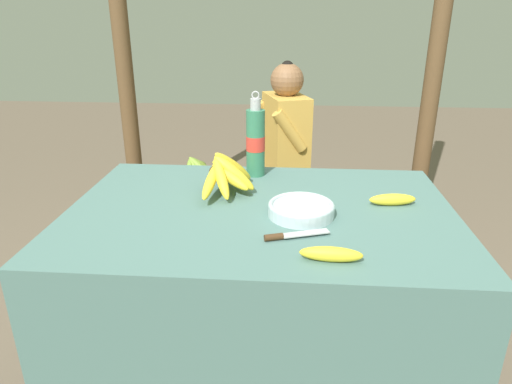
# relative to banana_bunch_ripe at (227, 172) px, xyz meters

# --- Properties ---
(market_counter) EXTENTS (1.29, 0.89, 0.79)m
(market_counter) POSITION_rel_banana_bunch_ripe_xyz_m (0.14, -0.16, -0.47)
(market_counter) COLOR #4C706B
(market_counter) RESTS_ON ground_plane
(banana_bunch_ripe) EXTENTS (0.19, 0.35, 0.16)m
(banana_bunch_ripe) POSITION_rel_banana_bunch_ripe_xyz_m (0.00, 0.00, 0.00)
(banana_bunch_ripe) COLOR #4C381E
(banana_bunch_ripe) RESTS_ON market_counter
(serving_bowl) EXTENTS (0.21, 0.21, 0.04)m
(serving_bowl) POSITION_rel_banana_bunch_ripe_xyz_m (0.27, -0.20, -0.05)
(serving_bowl) COLOR silver
(serving_bowl) RESTS_ON market_counter
(water_bottle) EXTENTS (0.08, 0.08, 0.34)m
(water_bottle) POSITION_rel_banana_bunch_ripe_xyz_m (0.09, 0.18, 0.07)
(water_bottle) COLOR #337556
(water_bottle) RESTS_ON market_counter
(loose_banana_front) EXTENTS (0.17, 0.05, 0.04)m
(loose_banana_front) POSITION_rel_banana_bunch_ripe_xyz_m (0.34, -0.49, -0.05)
(loose_banana_front) COLOR yellow
(loose_banana_front) RESTS_ON market_counter
(loose_banana_side) EXTENTS (0.16, 0.06, 0.04)m
(loose_banana_side) POSITION_rel_banana_bunch_ripe_xyz_m (0.58, -0.09, -0.05)
(loose_banana_side) COLOR yellow
(loose_banana_side) RESTS_ON market_counter
(knife) EXTENTS (0.19, 0.09, 0.02)m
(knife) POSITION_rel_banana_bunch_ripe_xyz_m (0.23, -0.37, -0.06)
(knife) COLOR #BCBCC1
(knife) RESTS_ON market_counter
(wooden_bench) EXTENTS (1.83, 0.32, 0.46)m
(wooden_bench) POSITION_rel_banana_bunch_ripe_xyz_m (0.12, 1.09, -0.47)
(wooden_bench) COLOR brown
(wooden_bench) RESTS_ON ground_plane
(seated_vendor) EXTENTS (0.47, 0.43, 1.16)m
(seated_vendor) POSITION_rel_banana_bunch_ripe_xyz_m (0.16, 1.04, -0.19)
(seated_vendor) COLOR #564C60
(seated_vendor) RESTS_ON ground_plane
(banana_bunch_green) EXTENTS (0.18, 0.29, 0.14)m
(banana_bunch_green) POSITION_rel_banana_bunch_ripe_xyz_m (-0.35, 1.09, -0.34)
(banana_bunch_green) COLOR #4C381E
(banana_bunch_green) RESTS_ON wooden_bench
(support_post_near) EXTENTS (0.11, 0.11, 2.58)m
(support_post_near) POSITION_rel_banana_bunch_ripe_xyz_m (-0.87, 1.45, 0.43)
(support_post_near) COLOR brown
(support_post_near) RESTS_ON ground_plane
(support_post_far) EXTENTS (0.11, 0.11, 2.58)m
(support_post_far) POSITION_rel_banana_bunch_ripe_xyz_m (1.11, 1.45, 0.43)
(support_post_far) COLOR brown
(support_post_far) RESTS_ON ground_plane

